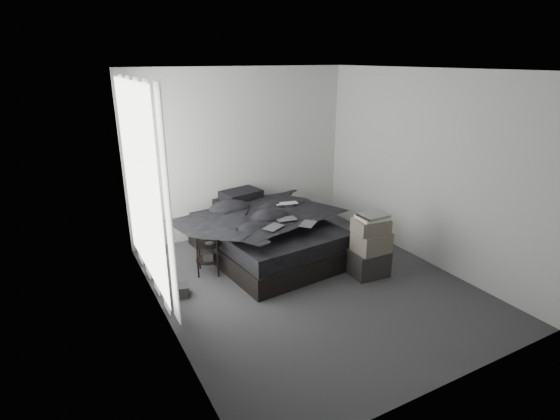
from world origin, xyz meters
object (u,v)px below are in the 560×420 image
laptop (288,200)px  box_lower (369,263)px  bed (267,246)px  side_stand (208,251)px

laptop → box_lower: bearing=-54.9°
bed → box_lower: 1.48m
bed → side_stand: bearing=-178.8°
bed → laptop: size_ratio=6.24×
box_lower → side_stand: bearing=149.9°
bed → laptop: (0.38, 0.09, 0.62)m
bed → box_lower: (0.90, -1.17, 0.03)m
laptop → box_lower: (0.52, -1.26, -0.59)m
bed → laptop: 0.73m
bed → laptop: laptop is taller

